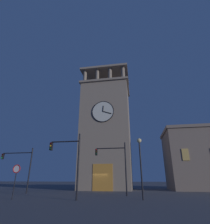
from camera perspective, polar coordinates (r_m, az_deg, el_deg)
ground_plane at (r=30.04m, az=-1.30°, el=-24.09°), size 200.00×200.00×0.00m
clocktower at (r=33.98m, az=0.43°, el=-6.42°), size 9.40×8.01×25.31m
traffic_signal_near at (r=21.47m, az=3.44°, el=-15.24°), size 3.67×0.41×5.85m
traffic_signal_mid at (r=17.41m, az=-11.49°, el=-13.85°), size 3.03×0.41×5.84m
traffic_signal_far at (r=27.40m, az=-25.59°, el=-14.51°), size 4.58×0.41×5.74m
street_lamp at (r=17.69m, az=11.28°, el=-13.71°), size 0.44×0.44×5.49m
no_horn_sign at (r=19.35m, az=-26.71°, el=-16.82°), size 0.78×0.14×3.02m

